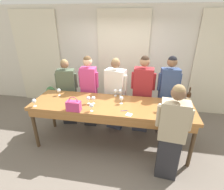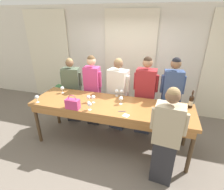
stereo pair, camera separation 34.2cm
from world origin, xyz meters
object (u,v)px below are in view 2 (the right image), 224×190
object	(u,v)px
guest_cream_sweater	(118,95)
potted_plant	(60,92)
wine_glass_front_mid	(93,98)
guest_pink_top	(93,90)
wine_glass_front_left	(62,88)
handbag	(73,104)
wine_glass_center_left	(121,99)
wine_glass_center_right	(90,105)
guest_olive_jacket	(72,91)
guest_striped_shirt	(145,96)
wine_glass_center_mid	(37,97)
tasting_bar	(110,108)
host_pouring	(166,138)
wine_glass_back_right	(159,108)
wine_bottle	(191,101)
wine_glass_back_mid	(88,97)
wine_glass_front_right	(122,92)
wine_glass_back_left	(117,91)
guest_navy_coat	(171,98)

from	to	relation	value
guest_cream_sweater	potted_plant	size ratio (longest dim) A/B	3.00
wine_glass_front_mid	guest_pink_top	size ratio (longest dim) A/B	0.09
wine_glass_front_left	guest_cream_sweater	world-z (taller)	guest_cream_sweater
handbag	wine_glass_center_left	world-z (taller)	handbag
wine_glass_front_left	wine_glass_center_right	distance (m)	1.03
guest_olive_jacket	guest_striped_shirt	size ratio (longest dim) A/B	0.92
guest_striped_shirt	wine_glass_center_mid	bearing A→B (deg)	-153.87
tasting_bar	host_pouring	world-z (taller)	host_pouring
wine_glass_back_right	wine_glass_center_left	bearing A→B (deg)	166.07
wine_bottle	potted_plant	size ratio (longest dim) A/B	0.59
wine_glass_front_left	wine_glass_back_mid	distance (m)	0.78
guest_cream_sweater	host_pouring	bearing A→B (deg)	-49.80
wine_glass_front_left	guest_pink_top	distance (m)	0.71
wine_glass_front_mid	wine_glass_front_right	bearing A→B (deg)	42.40
tasting_bar	wine_glass_center_right	size ratio (longest dim) A/B	20.45
guest_pink_top	potted_plant	bearing A→B (deg)	150.23
wine_glass_back_left	guest_striped_shirt	distance (m)	0.64
wine_glass_front_mid	wine_glass_center_right	world-z (taller)	same
tasting_bar	wine_glass_center_right	distance (m)	0.47
wine_glass_front_right	wine_glass_center_left	bearing A→B (deg)	-78.83
handbag	wine_glass_front_mid	world-z (taller)	handbag
tasting_bar	wine_glass_back_right	size ratio (longest dim) A/B	20.45
guest_olive_jacket	handbag	bearing A→B (deg)	-60.68
host_pouring	wine_glass_center_right	bearing A→B (deg)	167.02
tasting_bar	guest_pink_top	distance (m)	0.92
wine_glass_back_left	guest_olive_jacket	xyz separation A→B (m)	(-1.20, 0.25, -0.23)
wine_glass_back_right	host_pouring	size ratio (longest dim) A/B	0.09
wine_bottle	wine_glass_front_right	size ratio (longest dim) A/B	2.21
wine_glass_back_left	guest_cream_sweater	world-z (taller)	guest_cream_sweater
wine_glass_back_mid	guest_cream_sweater	xyz separation A→B (m)	(0.42, 0.69, -0.20)
wine_glass_center_left	guest_navy_coat	size ratio (longest dim) A/B	0.09
potted_plant	wine_glass_center_mid	bearing A→B (deg)	-68.17
wine_glass_back_right	wine_glass_back_left	bearing A→B (deg)	150.07
wine_glass_back_right	potted_plant	size ratio (longest dim) A/B	0.27
wine_bottle	guest_cream_sweater	world-z (taller)	guest_cream_sweater
tasting_bar	wine_glass_center_left	distance (m)	0.28
wine_glass_front_left	wine_glass_front_mid	xyz separation A→B (m)	(0.83, -0.24, -0.00)
guest_navy_coat	wine_glass_center_right	bearing A→B (deg)	-145.87
guest_olive_jacket	wine_glass_front_mid	bearing A→B (deg)	-38.83
wine_glass_front_right	guest_striped_shirt	world-z (taller)	guest_striped_shirt
wine_glass_front_left	tasting_bar	bearing A→B (deg)	-10.60
wine_glass_back_right	guest_pink_top	bearing A→B (deg)	153.81
tasting_bar	wine_glass_center_mid	xyz separation A→B (m)	(-1.41, -0.33, 0.19)
tasting_bar	wine_glass_center_mid	distance (m)	1.46
wine_glass_back_left	guest_pink_top	distance (m)	0.72
wine_glass_front_mid	wine_glass_back_right	world-z (taller)	same
wine_glass_back_right	guest_olive_jacket	size ratio (longest dim) A/B	0.09
tasting_bar	wine_glass_center_left	world-z (taller)	wine_glass_center_left
guest_cream_sweater	wine_glass_center_mid	bearing A→B (deg)	-144.80
wine_glass_front_mid	guest_cream_sweater	bearing A→B (deg)	64.29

